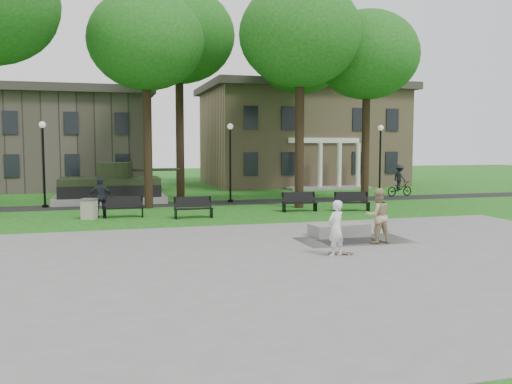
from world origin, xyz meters
TOP-DOWN VIEW (x-y plane):
  - ground at (0.00, 0.00)m, footprint 120.00×120.00m
  - plaza at (0.00, -5.00)m, footprint 22.00×16.00m
  - footpath at (0.00, 12.00)m, footprint 44.00×2.60m
  - building_right at (10.00, 26.00)m, footprint 17.00×12.00m
  - building_left at (-11.00, 26.50)m, footprint 15.00×10.00m
  - tree_1 at (-4.50, 10.50)m, footprint 6.20×6.20m
  - tree_2 at (3.50, 8.50)m, footprint 6.60×6.60m
  - tree_3 at (8.00, 9.50)m, footprint 6.00×6.00m
  - tree_4 at (-2.00, 16.00)m, footprint 7.20×7.20m
  - tree_5 at (6.50, 16.50)m, footprint 6.40×6.40m
  - lamp_left at (-10.00, 12.30)m, footprint 0.36×0.36m
  - lamp_mid at (0.50, 12.30)m, footprint 0.36×0.36m
  - lamp_right at (10.50, 12.30)m, footprint 0.36×0.36m
  - tank_monument at (-6.46, 14.00)m, footprint 7.45×3.40m
  - puddle at (1.61, -1.98)m, footprint 2.20×1.20m
  - concrete_block at (1.71, -0.74)m, footprint 2.28×1.19m
  - skateboard at (0.26, -4.04)m, footprint 0.80×0.45m
  - skateboarder at (0.03, -4.17)m, footprint 0.75×0.65m
  - friend_watching at (2.35, -2.52)m, footprint 0.95×0.75m
  - pedestrian_walker at (-7.03, 7.14)m, footprint 1.17×0.56m
  - cyclist at (12.34, 12.93)m, footprint 2.01×1.17m
  - park_bench_0 at (-5.94, 7.00)m, footprint 1.81×0.55m
  - park_bench_1 at (-2.79, 5.87)m, footprint 1.81×0.56m
  - park_bench_2 at (2.92, 6.90)m, footprint 1.81×0.58m
  - park_bench_3 at (5.61, 6.32)m, footprint 1.85×0.83m
  - trash_bin at (-7.53, 6.79)m, footprint 0.86×0.86m

SIDE VIEW (x-z plane):
  - ground at x=0.00m, z-range 0.00..0.00m
  - footpath at x=0.00m, z-range 0.00..0.01m
  - plaza at x=0.00m, z-range 0.00..0.02m
  - puddle at x=1.61m, z-range 0.02..0.02m
  - skateboard at x=0.26m, z-range 0.02..0.09m
  - concrete_block at x=1.71m, z-range 0.02..0.47m
  - trash_bin at x=-7.53m, z-range 0.01..0.97m
  - park_bench_0 at x=-5.94m, z-range 0.02..1.02m
  - park_bench_1 at x=-2.79m, z-range 0.02..1.02m
  - park_bench_2 at x=2.92m, z-range 0.02..1.02m
  - park_bench_3 at x=5.61m, z-range 0.02..1.02m
  - tank_monument at x=-6.46m, z-range -0.34..2.06m
  - cyclist at x=12.34m, z-range -0.20..1.95m
  - skateboarder at x=0.03m, z-range 0.02..1.76m
  - pedestrian_walker at x=-7.03m, z-range 0.00..1.94m
  - friend_watching at x=2.35m, z-range 0.02..1.95m
  - lamp_left at x=-10.00m, z-range 0.43..5.16m
  - lamp_mid at x=0.50m, z-range 0.43..5.16m
  - lamp_right at x=10.50m, z-range 0.43..5.16m
  - building_left at x=-11.00m, z-range 0.00..7.20m
  - building_right at x=10.00m, z-range 0.04..8.64m
  - tree_3 at x=8.00m, z-range 3.00..14.19m
  - tree_1 at x=-4.50m, z-range 3.14..14.77m
  - tree_2 at x=3.50m, z-range 3.23..15.40m
  - tree_5 at x=6.50m, z-range 3.45..15.89m
  - tree_4 at x=-2.00m, z-range 3.64..17.14m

